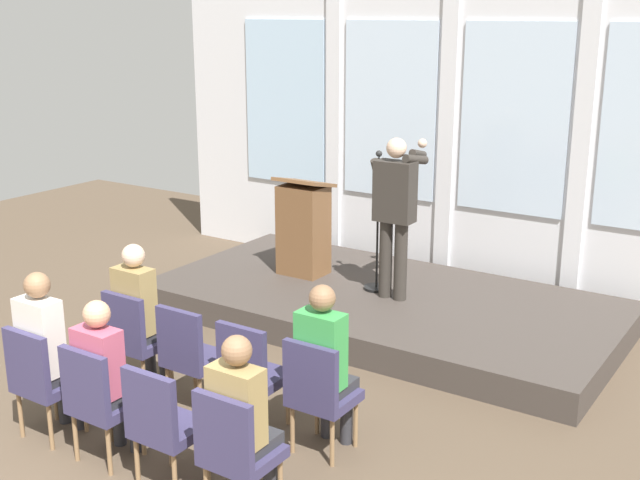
{
  "coord_description": "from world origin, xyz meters",
  "views": [
    {
      "loc": [
        4.01,
        -2.4,
        3.28
      ],
      "look_at": [
        0.05,
        3.63,
        1.23
      ],
      "focal_mm": 45.41,
      "sensor_mm": 36.0,
      "label": 1
    }
  ],
  "objects": [
    {
      "name": "speaker",
      "position": [
        0.15,
        4.91,
        1.31
      ],
      "size": [
        0.52,
        0.69,
        1.73
      ],
      "color": "#332D28",
      "rests_on": "stage_platform"
    },
    {
      "name": "chair_r0_c1",
      "position": [
        -0.32,
        2.21,
        0.53
      ],
      "size": [
        0.46,
        0.44,
        0.94
      ],
      "color": "olive",
      "rests_on": "ground"
    },
    {
      "name": "audience_r1_c0",
      "position": [
        -0.97,
        1.3,
        0.76
      ],
      "size": [
        0.36,
        0.39,
        1.37
      ],
      "color": "#2D2D33",
      "rests_on": "ground"
    },
    {
      "name": "chair_r0_c2",
      "position": [
        0.32,
        2.21,
        0.53
      ],
      "size": [
        0.46,
        0.44,
        0.94
      ],
      "color": "olive",
      "rests_on": "ground"
    },
    {
      "name": "audience_r0_c3",
      "position": [
        0.97,
        2.29,
        0.75
      ],
      "size": [
        0.36,
        0.39,
        1.35
      ],
      "color": "#2D2D33",
      "rests_on": "ground"
    },
    {
      "name": "audience_r1_c3",
      "position": [
        0.97,
        1.3,
        0.72
      ],
      "size": [
        0.36,
        0.39,
        1.3
      ],
      "color": "#2D2D33",
      "rests_on": "ground"
    },
    {
      "name": "rear_partition",
      "position": [
        0.05,
        6.55,
        1.86
      ],
      "size": [
        8.01,
        0.14,
        3.65
      ],
      "color": "silver",
      "rests_on": "ground"
    },
    {
      "name": "audience_r1_c1",
      "position": [
        -0.32,
        1.3,
        0.71
      ],
      "size": [
        0.36,
        0.39,
        1.28
      ],
      "color": "#2D2D33",
      "rests_on": "ground"
    },
    {
      "name": "chair_r1_c1",
      "position": [
        -0.32,
        1.22,
        0.53
      ],
      "size": [
        0.46,
        0.44,
        0.94
      ],
      "color": "olive",
      "rests_on": "ground"
    },
    {
      "name": "mic_stand",
      "position": [
        -0.13,
        5.04,
        0.63
      ],
      "size": [
        0.28,
        0.28,
        1.55
      ],
      "color": "black",
      "rests_on": "stage_platform"
    },
    {
      "name": "lectern",
      "position": [
        -1.12,
        5.07,
        0.85
      ],
      "size": [
        0.6,
        0.48,
        1.16
      ],
      "color": "brown",
      "rests_on": "stage_platform"
    },
    {
      "name": "stage_platform",
      "position": [
        0.0,
        4.98,
        0.15
      ],
      "size": [
        5.02,
        2.56,
        0.3
      ],
      "primitive_type": "cube",
      "color": "#3F3833",
      "rests_on": "ground"
    },
    {
      "name": "audience_r0_c0",
      "position": [
        -0.97,
        2.29,
        0.75
      ],
      "size": [
        0.36,
        0.39,
        1.36
      ],
      "color": "#2D2D33",
      "rests_on": "ground"
    },
    {
      "name": "chair_r1_c3",
      "position": [
        0.97,
        1.22,
        0.53
      ],
      "size": [
        0.46,
        0.44,
        0.94
      ],
      "color": "olive",
      "rests_on": "ground"
    },
    {
      "name": "chair_r1_c2",
      "position": [
        0.32,
        1.22,
        0.53
      ],
      "size": [
        0.46,
        0.44,
        0.94
      ],
      "color": "olive",
      "rests_on": "ground"
    },
    {
      "name": "chair_r0_c3",
      "position": [
        0.97,
        2.21,
        0.53
      ],
      "size": [
        0.46,
        0.44,
        0.94
      ],
      "color": "olive",
      "rests_on": "ground"
    },
    {
      "name": "chair_r1_c0",
      "position": [
        -0.97,
        1.22,
        0.53
      ],
      "size": [
        0.46,
        0.44,
        0.94
      ],
      "color": "olive",
      "rests_on": "ground"
    },
    {
      "name": "chair_r0_c0",
      "position": [
        -0.97,
        2.21,
        0.53
      ],
      "size": [
        0.46,
        0.44,
        0.94
      ],
      "color": "olive",
      "rests_on": "ground"
    }
  ]
}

